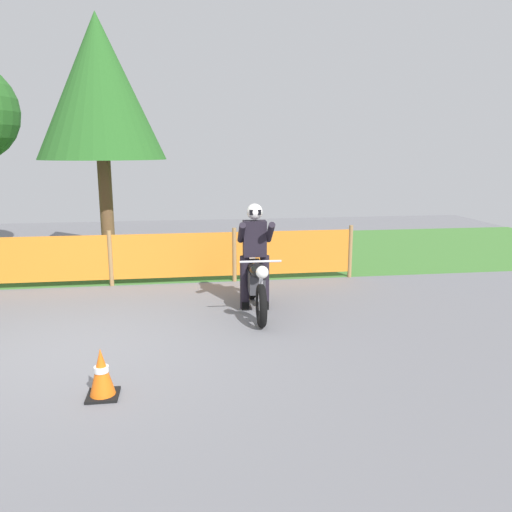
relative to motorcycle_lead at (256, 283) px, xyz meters
The scene contains 7 objects.
ground 2.75m from the motorcycle_lead, 155.71° to the right, with size 24.00×24.00×0.02m, color slate.
grass_verge 5.40m from the motorcycle_lead, 117.26° to the left, with size 24.00×5.69×0.01m, color #427A33.
barrier_fence 3.14m from the motorcycle_lead, 141.79° to the left, with size 9.36×0.08×1.05m.
tree_near_left 5.53m from the motorcycle_lead, 127.51° to the left, with size 2.61×2.61×5.21m.
motorcycle_lead is the anchor object (origin of this frame).
rider_lead 0.49m from the motorcycle_lead, 88.61° to the left, with size 0.56×0.57×1.69m.
traffic_cone 3.20m from the motorcycle_lead, 127.97° to the right, with size 0.32×0.32×0.53m.
Camera 1 is at (1.38, -6.36, 2.50)m, focal length 35.18 mm.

